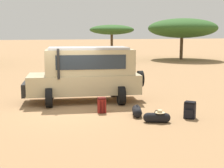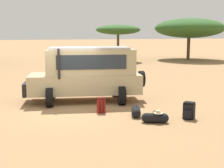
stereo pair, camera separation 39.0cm
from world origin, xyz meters
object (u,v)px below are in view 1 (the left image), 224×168
object	(u,v)px
safari_vehicle	(86,73)
acacia_tree_distant_right	(182,28)
backpack_beside_front_wheel	(190,110)
duffel_bag_low_black_case	(157,117)
backpack_cluster_center	(102,105)
acacia_tree_far_right	(112,30)
duffel_bag_soft_canvas	(137,111)

from	to	relation	value
safari_vehicle	acacia_tree_distant_right	bearing A→B (deg)	44.56
backpack_beside_front_wheel	duffel_bag_low_black_case	xyz separation A→B (m)	(-1.36, 0.02, -0.12)
safari_vehicle	backpack_cluster_center	xyz separation A→B (m)	(-0.15, -2.23, -1.00)
duffel_bag_low_black_case	backpack_cluster_center	bearing A→B (deg)	121.70
backpack_cluster_center	acacia_tree_far_right	xyz separation A→B (m)	(9.57, 20.97, 3.17)
backpack_beside_front_wheel	acacia_tree_distant_right	size ratio (longest dim) A/B	0.07
acacia_tree_distant_right	safari_vehicle	bearing A→B (deg)	-135.44
duffel_bag_low_black_case	acacia_tree_far_right	bearing A→B (deg)	70.07
duffel_bag_low_black_case	acacia_tree_far_right	xyz separation A→B (m)	(8.33, 22.98, 3.29)
duffel_bag_low_black_case	acacia_tree_distant_right	xyz separation A→B (m)	(17.00, 22.04, 3.52)
safari_vehicle	acacia_tree_distant_right	world-z (taller)	acacia_tree_distant_right
backpack_beside_front_wheel	duffel_bag_soft_canvas	bearing A→B (deg)	145.17
backpack_cluster_center	duffel_bag_low_black_case	world-z (taller)	backpack_cluster_center
duffel_bag_soft_canvas	backpack_cluster_center	bearing A→B (deg)	137.89
backpack_cluster_center	duffel_bag_soft_canvas	world-z (taller)	backpack_cluster_center
safari_vehicle	duffel_bag_low_black_case	world-z (taller)	safari_vehicle
backpack_cluster_center	acacia_tree_far_right	size ratio (longest dim) A/B	0.12
backpack_beside_front_wheel	duffel_bag_soft_canvas	world-z (taller)	backpack_beside_front_wheel
acacia_tree_far_right	acacia_tree_distant_right	size ratio (longest dim) A/B	0.58
acacia_tree_far_right	duffel_bag_low_black_case	bearing A→B (deg)	-109.93
safari_vehicle	acacia_tree_far_right	size ratio (longest dim) A/B	1.10
duffel_bag_low_black_case	backpack_beside_front_wheel	bearing A→B (deg)	-0.82
safari_vehicle	acacia_tree_far_right	distance (m)	21.09
duffel_bag_low_black_case	safari_vehicle	bearing A→B (deg)	104.36
duffel_bag_low_black_case	acacia_tree_far_right	size ratio (longest dim) A/B	0.18
backpack_beside_front_wheel	acacia_tree_far_right	size ratio (longest dim) A/B	0.12
acacia_tree_far_right	backpack_cluster_center	bearing A→B (deg)	-114.53
safari_vehicle	duffel_bag_low_black_case	size ratio (longest dim) A/B	6.26
backpack_cluster_center	duffel_bag_soft_canvas	size ratio (longest dim) A/B	0.65
duffel_bag_soft_canvas	acacia_tree_distant_right	bearing A→B (deg)	50.65
safari_vehicle	acacia_tree_distant_right	xyz separation A→B (m)	(18.08, 17.80, 2.40)
backpack_beside_front_wheel	acacia_tree_far_right	world-z (taller)	acacia_tree_far_right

